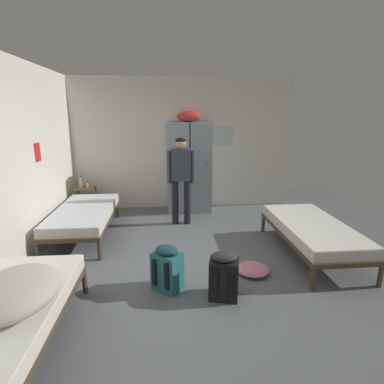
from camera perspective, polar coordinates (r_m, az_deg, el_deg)
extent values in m
plane|color=slate|center=(4.35, 0.32, -13.09)|extent=(8.52, 8.52, 0.00)
cube|color=silver|center=(6.57, -1.88, 8.92)|extent=(4.70, 0.06, 2.75)
cube|color=silver|center=(4.36, -31.77, 3.84)|extent=(0.06, 5.32, 2.75)
cube|color=#B7CCBC|center=(6.62, 5.26, 10.44)|extent=(0.55, 0.01, 0.40)
cube|color=red|center=(5.18, -27.04, 6.66)|extent=(0.01, 0.20, 0.28)
cube|color=#8C99A3|center=(6.32, -2.64, 4.58)|extent=(0.44, 0.52, 1.85)
cylinder|color=black|center=(6.04, -1.39, 5.32)|extent=(0.02, 0.03, 0.02)
cube|color=#8C99A3|center=(6.36, 1.52, 4.65)|extent=(0.44, 0.52, 1.85)
cylinder|color=black|center=(6.08, 2.96, 5.37)|extent=(0.02, 0.03, 0.02)
ellipsoid|color=red|center=(6.24, -0.58, 14.02)|extent=(0.48, 0.36, 0.22)
cylinder|color=brown|center=(6.49, -21.00, -2.03)|extent=(0.03, 0.03, 0.55)
cylinder|color=brown|center=(6.40, -17.99, -1.99)|extent=(0.03, 0.03, 0.55)
cylinder|color=brown|center=(6.74, -20.39, -1.38)|extent=(0.03, 0.03, 0.55)
cylinder|color=brown|center=(6.65, -17.49, -1.33)|extent=(0.03, 0.03, 0.55)
cube|color=brown|center=(6.59, -19.16, -2.37)|extent=(0.38, 0.30, 0.02)
cube|color=brown|center=(6.49, -19.43, 0.74)|extent=(0.38, 0.30, 0.02)
cylinder|color=#473828|center=(4.14, -31.24, -14.77)|extent=(0.06, 0.06, 0.28)
cylinder|color=#473828|center=(3.85, -19.53, -15.63)|extent=(0.06, 0.06, 0.28)
cube|color=#473828|center=(3.18, -31.96, -20.48)|extent=(0.90, 1.90, 0.06)
cube|color=silver|center=(3.13, -32.21, -18.96)|extent=(0.87, 1.84, 0.14)
cube|color=white|center=(3.09, -32.41, -17.78)|extent=(0.86, 1.82, 0.01)
cylinder|color=#473828|center=(5.80, 21.17, -5.37)|extent=(0.06, 0.06, 0.28)
cylinder|color=#473828|center=(5.49, 13.22, -5.87)|extent=(0.06, 0.06, 0.28)
cylinder|color=#473828|center=(4.37, 31.88, -13.29)|extent=(0.06, 0.06, 0.28)
cylinder|color=#473828|center=(3.95, 21.72, -15.03)|extent=(0.06, 0.06, 0.28)
cube|color=#473828|center=(4.79, 21.57, -7.42)|extent=(0.90, 1.90, 0.06)
cube|color=silver|center=(4.76, 21.69, -6.30)|extent=(0.87, 1.84, 0.14)
cube|color=white|center=(4.73, 21.77, -5.45)|extent=(0.86, 1.82, 0.01)
cylinder|color=#473828|center=(4.80, -27.01, -10.18)|extent=(0.06, 0.06, 0.28)
cylinder|color=#473828|center=(4.56, -17.01, -10.50)|extent=(0.06, 0.06, 0.28)
cylinder|color=#473828|center=(6.43, -21.09, -3.45)|extent=(0.06, 0.06, 0.28)
cylinder|color=#473828|center=(6.24, -13.66, -3.38)|extent=(0.06, 0.06, 0.28)
cube|color=#473828|center=(5.42, -19.56, -4.70)|extent=(0.90, 1.90, 0.06)
cube|color=silver|center=(5.39, -19.65, -3.69)|extent=(0.87, 1.84, 0.14)
cube|color=silver|center=(5.37, -19.72, -2.93)|extent=(0.86, 1.82, 0.01)
ellipsoid|color=#B7B2A8|center=(2.96, -30.38, -15.85)|extent=(0.68, 0.84, 0.26)
cylinder|color=black|center=(5.65, -0.89, -1.90)|extent=(0.12, 0.12, 0.83)
cylinder|color=black|center=(5.65, -3.16, -1.94)|extent=(0.12, 0.12, 0.83)
cube|color=#333842|center=(5.49, -2.09, 5.12)|extent=(0.35, 0.21, 0.57)
cylinder|color=#333842|center=(5.51, 0.14, 4.73)|extent=(0.08, 0.08, 0.59)
cylinder|color=#333842|center=(5.50, -4.32, 4.67)|extent=(0.08, 0.08, 0.59)
sphere|color=tan|center=(5.44, -2.13, 9.09)|extent=(0.20, 0.20, 0.20)
ellipsoid|color=black|center=(5.44, -2.13, 9.62)|extent=(0.19, 0.19, 0.11)
cylinder|color=silver|center=(6.51, -20.15, 1.73)|extent=(0.06, 0.06, 0.21)
cylinder|color=#2666B2|center=(6.49, -20.25, 2.76)|extent=(0.03, 0.03, 0.03)
cylinder|color=beige|center=(6.42, -18.96, 1.23)|extent=(0.05, 0.05, 0.11)
cylinder|color=black|center=(6.41, -19.01, 1.82)|extent=(0.03, 0.03, 0.03)
cube|color=black|center=(3.54, 5.98, -15.92)|extent=(0.37, 0.31, 0.46)
ellipsoid|color=#2D2D33|center=(3.71, 6.07, -15.85)|extent=(0.25, 0.13, 0.20)
ellipsoid|color=#2D2D33|center=(3.41, 6.10, -12.01)|extent=(0.33, 0.28, 0.10)
cube|color=black|center=(3.41, 7.41, -16.80)|extent=(0.05, 0.04, 0.32)
cube|color=black|center=(3.42, 4.33, -16.65)|extent=(0.05, 0.04, 0.32)
cube|color=#23666B|center=(3.68, -4.67, -14.61)|extent=(0.40, 0.38, 0.46)
ellipsoid|color=#193D42|center=(3.83, -3.26, -14.79)|extent=(0.24, 0.21, 0.20)
ellipsoid|color=#193D42|center=(3.56, -4.76, -10.81)|extent=(0.36, 0.35, 0.10)
cube|color=black|center=(3.53, -4.83, -15.56)|extent=(0.05, 0.05, 0.32)
cube|color=black|center=(3.62, -7.14, -14.76)|extent=(0.05, 0.05, 0.32)
ellipsoid|color=pink|center=(4.15, 11.33, -14.04)|extent=(0.43, 0.42, 0.11)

